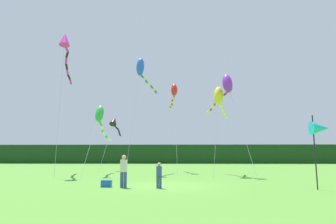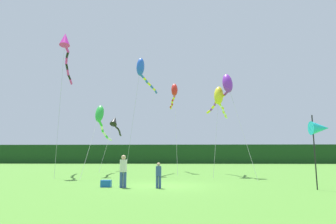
{
  "view_description": "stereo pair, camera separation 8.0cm",
  "coord_description": "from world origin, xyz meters",
  "px_view_note": "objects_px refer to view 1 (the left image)",
  "views": [
    {
      "loc": [
        0.65,
        -16.51,
        1.67
      ],
      "look_at": [
        0.0,
        6.0,
        5.06
      ],
      "focal_mm": 30.86,
      "sensor_mm": 36.0,
      "label": 1
    },
    {
      "loc": [
        0.73,
        -16.5,
        1.67
      ],
      "look_at": [
        0.0,
        6.0,
        5.06
      ],
      "focal_mm": 30.86,
      "sensor_mm": 36.0,
      "label": 2
    }
  ],
  "objects_px": {
    "person_adult": "(124,169)",
    "kite_red": "(174,92)",
    "banner_flag_pole": "(320,129)",
    "kite_green": "(101,119)",
    "cooler_box": "(106,184)",
    "kite_blue": "(142,69)",
    "person_child": "(159,174)",
    "kite_black": "(115,122)",
    "kite_purple": "(226,87)",
    "kite_yellow": "(219,97)",
    "kite_magenta": "(66,46)"
  },
  "relations": [
    {
      "from": "kite_yellow",
      "to": "kite_blue",
      "type": "height_order",
      "value": "kite_blue"
    },
    {
      "from": "person_child",
      "to": "kite_magenta",
      "type": "bearing_deg",
      "value": 134.8
    },
    {
      "from": "person_adult",
      "to": "kite_red",
      "type": "height_order",
      "value": "kite_red"
    },
    {
      "from": "kite_red",
      "to": "cooler_box",
      "type": "bearing_deg",
      "value": -104.22
    },
    {
      "from": "cooler_box",
      "to": "kite_blue",
      "type": "relative_size",
      "value": 0.05
    },
    {
      "from": "kite_magenta",
      "to": "kite_purple",
      "type": "bearing_deg",
      "value": -0.16
    },
    {
      "from": "cooler_box",
      "to": "banner_flag_pole",
      "type": "bearing_deg",
      "value": -4.86
    },
    {
      "from": "banner_flag_pole",
      "to": "kite_blue",
      "type": "bearing_deg",
      "value": 132.07
    },
    {
      "from": "kite_yellow",
      "to": "kite_purple",
      "type": "xyz_separation_m",
      "value": [
        0.53,
        -0.36,
        0.86
      ]
    },
    {
      "from": "banner_flag_pole",
      "to": "kite_green",
      "type": "bearing_deg",
      "value": 145.15
    },
    {
      "from": "person_adult",
      "to": "banner_flag_pole",
      "type": "xyz_separation_m",
      "value": [
        10.05,
        -0.62,
        2.06
      ]
    },
    {
      "from": "cooler_box",
      "to": "kite_red",
      "type": "relative_size",
      "value": 0.06
    },
    {
      "from": "kite_purple",
      "to": "kite_yellow",
      "type": "bearing_deg",
      "value": 146.06
    },
    {
      "from": "kite_black",
      "to": "kite_purple",
      "type": "bearing_deg",
      "value": -38.22
    },
    {
      "from": "person_child",
      "to": "kite_red",
      "type": "height_order",
      "value": "kite_red"
    },
    {
      "from": "cooler_box",
      "to": "kite_yellow",
      "type": "xyz_separation_m",
      "value": [
        7.44,
        8.75,
        6.43
      ]
    },
    {
      "from": "kite_blue",
      "to": "kite_black",
      "type": "distance_m",
      "value": 8.77
    },
    {
      "from": "person_adult",
      "to": "kite_blue",
      "type": "xyz_separation_m",
      "value": [
        -0.51,
        11.07,
        8.82
      ]
    },
    {
      "from": "kite_green",
      "to": "kite_red",
      "type": "relative_size",
      "value": 1.02
    },
    {
      "from": "cooler_box",
      "to": "kite_green",
      "type": "distance_m",
      "value": 10.17
    },
    {
      "from": "kite_purple",
      "to": "kite_black",
      "type": "bearing_deg",
      "value": 141.78
    },
    {
      "from": "person_adult",
      "to": "kite_yellow",
      "type": "bearing_deg",
      "value": 54.48
    },
    {
      "from": "kite_yellow",
      "to": "kite_green",
      "type": "xyz_separation_m",
      "value": [
        -10.17,
        -0.11,
        -1.82
      ]
    },
    {
      "from": "kite_yellow",
      "to": "kite_red",
      "type": "xyz_separation_m",
      "value": [
        -3.93,
        5.08,
        1.61
      ]
    },
    {
      "from": "person_adult",
      "to": "cooler_box",
      "type": "bearing_deg",
      "value": 161.98
    },
    {
      "from": "person_adult",
      "to": "person_child",
      "type": "distance_m",
      "value": 1.9
    },
    {
      "from": "person_child",
      "to": "kite_green",
      "type": "bearing_deg",
      "value": 121.33
    },
    {
      "from": "person_adult",
      "to": "kite_blue",
      "type": "distance_m",
      "value": 14.17
    },
    {
      "from": "kite_red",
      "to": "kite_blue",
      "type": "bearing_deg",
      "value": -134.78
    },
    {
      "from": "person_child",
      "to": "kite_black",
      "type": "xyz_separation_m",
      "value": [
        -6.25,
        17.88,
        4.75
      ]
    },
    {
      "from": "kite_green",
      "to": "kite_black",
      "type": "distance_m",
      "value": 8.77
    },
    {
      "from": "kite_green",
      "to": "person_adult",
      "type": "bearing_deg",
      "value": -67.55
    },
    {
      "from": "person_adult",
      "to": "kite_black",
      "type": "height_order",
      "value": "kite_black"
    },
    {
      "from": "kite_red",
      "to": "kite_black",
      "type": "relative_size",
      "value": 1.16
    },
    {
      "from": "kite_yellow",
      "to": "kite_black",
      "type": "distance_m",
      "value": 13.89
    },
    {
      "from": "kite_magenta",
      "to": "cooler_box",
      "type": "bearing_deg",
      "value": -54.35
    },
    {
      "from": "banner_flag_pole",
      "to": "kite_blue",
      "type": "height_order",
      "value": "kite_blue"
    },
    {
      "from": "person_adult",
      "to": "kite_green",
      "type": "xyz_separation_m",
      "value": [
        -3.7,
        8.95,
        3.85
      ]
    },
    {
      "from": "banner_flag_pole",
      "to": "kite_purple",
      "type": "height_order",
      "value": "kite_purple"
    },
    {
      "from": "cooler_box",
      "to": "kite_red",
      "type": "bearing_deg",
      "value": 75.78
    },
    {
      "from": "kite_blue",
      "to": "kite_purple",
      "type": "height_order",
      "value": "kite_blue"
    },
    {
      "from": "kite_green",
      "to": "kite_purple",
      "type": "relative_size",
      "value": 1.06
    },
    {
      "from": "person_child",
      "to": "kite_black",
      "type": "bearing_deg",
      "value": 109.28
    },
    {
      "from": "banner_flag_pole",
      "to": "kite_magenta",
      "type": "relative_size",
      "value": 0.3
    },
    {
      "from": "kite_blue",
      "to": "kite_red",
      "type": "distance_m",
      "value": 4.6
    },
    {
      "from": "person_child",
      "to": "kite_blue",
      "type": "bearing_deg",
      "value": 101.95
    },
    {
      "from": "kite_magenta",
      "to": "banner_flag_pole",
      "type": "bearing_deg",
      "value": -28.77
    },
    {
      "from": "banner_flag_pole",
      "to": "kite_purple",
      "type": "xyz_separation_m",
      "value": [
        -3.04,
        9.33,
        4.48
      ]
    },
    {
      "from": "person_adult",
      "to": "kite_magenta",
      "type": "height_order",
      "value": "kite_magenta"
    },
    {
      "from": "cooler_box",
      "to": "kite_black",
      "type": "distance_m",
      "value": 18.46
    }
  ]
}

